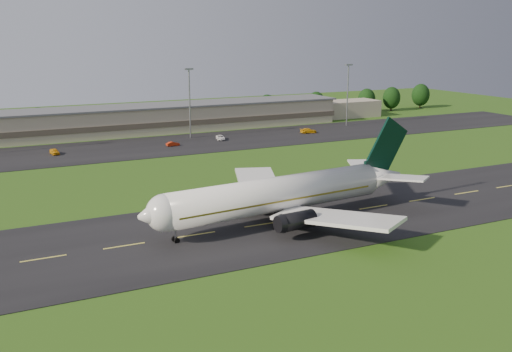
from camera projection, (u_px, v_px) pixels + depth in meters
name	position (u px, v px, depth m)	size (l,w,h in m)	color
ground	(320.00, 216.00, 95.75)	(360.00, 360.00, 0.00)	#264D13
taxiway	(320.00, 216.00, 95.74)	(220.00, 30.00, 0.10)	black
apron	(183.00, 144.00, 158.75)	(260.00, 30.00, 0.10)	black
airliner	(281.00, 194.00, 91.52)	(51.26, 41.99, 15.57)	white
terminal	(178.00, 117.00, 181.65)	(145.00, 16.00, 8.40)	tan
light_mast_centre	(189.00, 95.00, 164.80)	(2.40, 1.20, 20.35)	gray
light_mast_east	(348.00, 87.00, 187.88)	(2.40, 1.20, 20.35)	gray
tree_line	(256.00, 106.00, 203.78)	(196.20, 9.26, 9.94)	black
service_vehicle_a	(55.00, 152.00, 144.42)	(1.73, 4.29, 1.46)	orange
service_vehicle_b	(173.00, 144.00, 155.30)	(1.27, 3.63, 1.20)	#A7240B
service_vehicle_c	(220.00, 138.00, 164.58)	(2.18, 4.74, 1.32)	white
service_vehicle_d	(308.00, 131.00, 175.77)	(2.10, 5.17, 1.50)	orange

